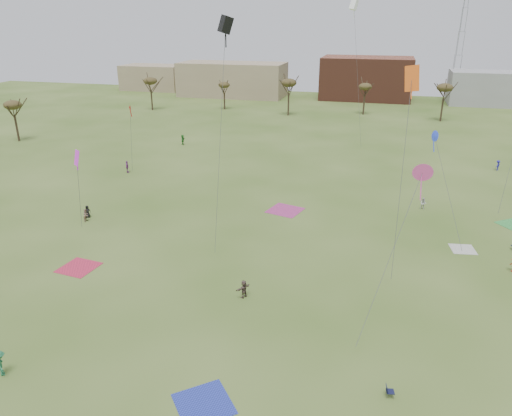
# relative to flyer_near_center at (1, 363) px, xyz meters

# --- Properties ---
(ground) EXTENTS (260.00, 260.00, 0.00)m
(ground) POSITION_rel_flyer_near_center_xyz_m (12.26, 8.68, -0.93)
(ground) COLOR #38561B
(ground) RESTS_ON ground
(flyer_near_center) EXTENTS (1.33, 1.34, 1.85)m
(flyer_near_center) POSITION_rel_flyer_near_center_xyz_m (0.00, 0.00, 0.00)
(flyer_near_center) COLOR #236A42
(flyer_near_center) RESTS_ON ground
(spectator_fore_b) EXTENTS (0.63, 0.78, 1.52)m
(spectator_fore_b) POSITION_rel_flyer_near_center_xyz_m (-9.77, 24.81, -0.17)
(spectator_fore_b) COLOR #926E5C
(spectator_fore_b) RESTS_ON ground
(spectator_fore_c) EXTENTS (1.20, 1.53, 1.62)m
(spectator_fore_c) POSITION_rel_flyer_near_center_xyz_m (13.09, 13.54, -0.11)
(spectator_fore_c) COLOR brown
(spectator_fore_c) RESTS_ON ground
(flyer_mid_a) EXTENTS (0.89, 0.81, 1.53)m
(flyer_mid_a) POSITION_rel_flyer_near_center_xyz_m (-10.23, 25.82, -0.16)
(flyer_mid_a) COLOR black
(flyer_mid_a) RESTS_ON ground
(spectator_mid_d) EXTENTS (0.90, 1.19, 1.88)m
(spectator_mid_d) POSITION_rel_flyer_near_center_xyz_m (-14.67, 43.47, 0.02)
(spectator_mid_d) COLOR #87398A
(spectator_mid_d) RESTS_ON ground
(spectator_mid_e) EXTENTS (0.83, 0.70, 1.51)m
(spectator_mid_e) POSITION_rel_flyer_near_center_xyz_m (29.20, 39.15, -0.17)
(spectator_mid_e) COLOR silver
(spectator_mid_e) RESTS_ON ground
(flyer_far_a) EXTENTS (0.89, 1.80, 1.86)m
(flyer_far_a) POSITION_rel_flyer_near_center_xyz_m (-13.39, 62.43, 0.00)
(flyer_far_a) COLOR #2B7D29
(flyer_far_a) RESTS_ON ground
(flyer_far_c) EXTENTS (1.09, 1.21, 1.63)m
(flyer_far_c) POSITION_rel_flyer_near_center_xyz_m (41.56, 59.73, -0.11)
(flyer_far_c) COLOR navy
(flyer_far_c) RESTS_ON ground
(blanket_red) EXTENTS (3.67, 3.67, 0.03)m
(blanket_red) POSITION_rel_flyer_near_center_xyz_m (-3.91, 14.45, -0.92)
(blanket_red) COLOR #C42747
(blanket_red) RESTS_ON ground
(blanket_blue) EXTENTS (4.67, 4.67, 0.03)m
(blanket_blue) POSITION_rel_flyer_near_center_xyz_m (14.13, 0.98, -0.92)
(blanket_blue) COLOR #2737AB
(blanket_blue) RESTS_ON ground
(blanket_cream) EXTENTS (2.73, 2.73, 0.03)m
(blanket_cream) POSITION_rel_flyer_near_center_xyz_m (32.66, 28.33, -0.92)
(blanket_cream) COLOR beige
(blanket_cream) RESTS_ON ground
(blanket_plum) EXTENTS (4.80, 4.80, 0.03)m
(blanket_plum) POSITION_rel_flyer_near_center_xyz_m (12.44, 34.24, -0.92)
(blanket_plum) COLOR #AE357A
(blanket_plum) RESTS_ON ground
(camp_chair_center) EXTENTS (0.63, 0.59, 0.87)m
(camp_chair_center) POSITION_rel_flyer_near_center_xyz_m (25.38, 4.64, -0.67)
(camp_chair_center) COLOR #121633
(camp_chair_center) RESTS_ON ground
(kites_aloft) EXTENTS (59.33, 67.09, 24.50)m
(kites_aloft) POSITION_rel_flyer_near_center_xyz_m (14.74, 38.57, 19.07)
(kites_aloft) COLOR #AC1214
(kites_aloft) RESTS_ON ground
(tree_line) EXTENTS (117.44, 49.32, 8.91)m
(tree_line) POSITION_rel_flyer_near_center_xyz_m (9.42, 87.80, 6.16)
(tree_line) COLOR #3A2B1E
(tree_line) RESTS_ON ground
(building_tan) EXTENTS (32.00, 14.00, 10.00)m
(building_tan) POSITION_rel_flyer_near_center_xyz_m (-22.74, 123.68, 4.07)
(building_tan) COLOR #937F60
(building_tan) RESTS_ON ground
(building_brick) EXTENTS (26.00, 16.00, 12.00)m
(building_brick) POSITION_rel_flyer_near_center_xyz_m (17.26, 128.68, 5.07)
(building_brick) COLOR brown
(building_brick) RESTS_ON ground
(building_grey) EXTENTS (24.00, 12.00, 9.00)m
(building_grey) POSITION_rel_flyer_near_center_xyz_m (52.26, 126.68, 3.57)
(building_grey) COLOR gray
(building_grey) RESTS_ON ground
(building_tan_west) EXTENTS (20.00, 12.00, 8.00)m
(building_tan_west) POSITION_rel_flyer_near_center_xyz_m (-52.74, 130.68, 3.07)
(building_tan_west) COLOR #937F60
(building_tan_west) RESTS_ON ground
(radio_tower) EXTENTS (1.51, 1.72, 41.00)m
(radio_tower) POSITION_rel_flyer_near_center_xyz_m (42.26, 133.68, 18.28)
(radio_tower) COLOR #9EA3A8
(radio_tower) RESTS_ON ground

